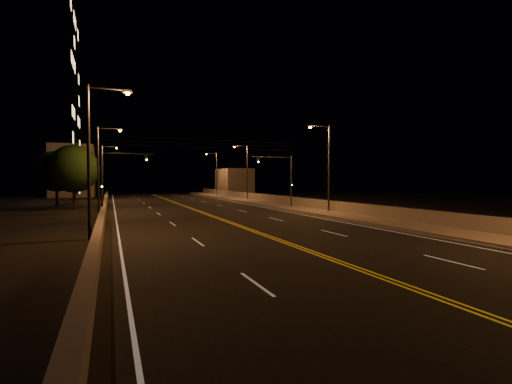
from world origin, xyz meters
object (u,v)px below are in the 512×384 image
object	(u,v)px
streetlight_6	(104,169)
tree_0	(74,169)
streetlight_3	(215,171)
tree_1	(56,171)
streetlight_4	(94,150)
streetlight_5	(101,163)
traffic_signal_left	(112,175)
traffic_signal_right	(284,176)
streetlight_2	(246,169)
streetlight_1	(327,163)

from	to	relation	value
streetlight_6	tree_0	distance (m)	18.02
streetlight_3	tree_1	xyz separation A→B (m)	(-27.11, -20.42, -0.65)
streetlight_4	tree_1	bearing A→B (deg)	100.31
streetlight_6	tree_1	size ratio (longest dim) A/B	1.24
streetlight_5	traffic_signal_left	bearing A→B (deg)	-68.62
streetlight_3	traffic_signal_right	size ratio (longest dim) A/B	1.43
streetlight_3	streetlight_4	xyz separation A→B (m)	(-21.44, -51.60, 0.00)
streetlight_4	tree_1	size ratio (longest dim) A/B	1.24
streetlight_3	streetlight_5	size ratio (longest dim) A/B	1.00
tree_0	traffic_signal_left	bearing A→B (deg)	-64.36
streetlight_2	tree_1	size ratio (longest dim) A/B	1.24
tree_0	streetlight_4	bearing A→B (deg)	-82.85
streetlight_1	tree_1	world-z (taller)	streetlight_1
streetlight_3	traffic_signal_right	bearing A→B (deg)	-92.39
streetlight_1	traffic_signal_left	size ratio (longest dim) A/B	1.43
traffic_signal_right	tree_0	xyz separation A→B (m)	(-22.99, 8.64, 0.79)
streetlight_5	streetlight_2	bearing A→B (deg)	34.04
streetlight_1	tree_0	world-z (taller)	streetlight_1
streetlight_2	streetlight_4	bearing A→B (deg)	-123.04
tree_1	tree_0	bearing A→B (deg)	-69.08
streetlight_2	streetlight_6	world-z (taller)	same
traffic_signal_right	tree_1	world-z (taller)	tree_1
streetlight_2	streetlight_4	distance (m)	39.32
traffic_signal_right	streetlight_6	bearing A→B (deg)	127.07
streetlight_6	tree_1	xyz separation A→B (m)	(-5.67, -10.88, -0.65)
traffic_signal_right	traffic_signal_left	bearing A→B (deg)	180.00
tree_0	tree_1	size ratio (longest dim) A/B	1.04
traffic_signal_right	tree_1	xyz separation A→B (m)	(-25.61, 15.51, 0.61)
streetlight_1	traffic_signal_left	world-z (taller)	streetlight_1
streetlight_4	streetlight_5	size ratio (longest dim) A/B	1.00
streetlight_4	streetlight_5	bearing A→B (deg)	90.00
streetlight_2	traffic_signal_right	distance (m)	17.40
streetlight_1	tree_0	xyz separation A→B (m)	(-24.49, 15.53, -0.47)
streetlight_1	streetlight_4	size ratio (longest dim) A/B	1.00
streetlight_3	traffic_signal_left	distance (m)	41.31
streetlight_3	streetlight_5	xyz separation A→B (m)	(-21.44, -33.12, 0.00)
tree_0	tree_1	bearing A→B (deg)	110.92
tree_0	tree_1	world-z (taller)	tree_0
streetlight_2	streetlight_3	world-z (taller)	same
streetlight_6	traffic_signal_right	distance (m)	33.10
streetlight_4	tree_0	xyz separation A→B (m)	(-3.05, 24.31, -0.47)
traffic_signal_right	tree_0	bearing A→B (deg)	159.41
tree_0	streetlight_6	bearing A→B (deg)	80.26
streetlight_6	traffic_signal_right	size ratio (longest dim) A/B	1.43
traffic_signal_left	streetlight_6	bearing A→B (deg)	92.38
traffic_signal_left	tree_0	bearing A→B (deg)	115.64
streetlight_4	streetlight_5	distance (m)	18.47
streetlight_3	tree_0	size ratio (longest dim) A/B	1.20
streetlight_4	streetlight_6	world-z (taller)	same
streetlight_6	traffic_signal_left	world-z (taller)	streetlight_6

